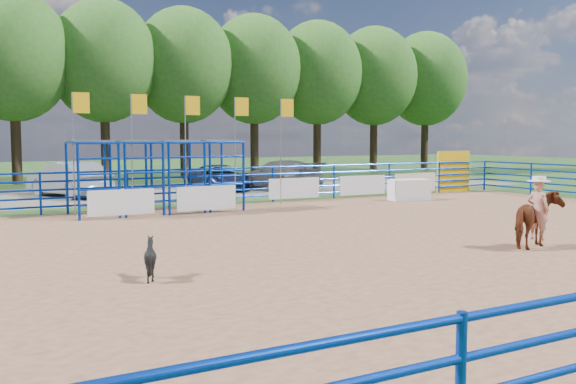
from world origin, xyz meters
The scene contains 12 objects.
ground centered at (0.00, 0.00, 0.00)m, with size 120.00×120.00×0.00m, color #2D4E1F.
arena_dirt centered at (0.00, 0.00, 0.01)m, with size 30.00×20.00×0.02m, color #95684A.
gravel_strip centered at (0.00, 17.00, 0.01)m, with size 40.00×10.00×0.01m, color #66645A.
announcer_table centered at (8.36, 7.81, 0.46)m, with size 1.66×0.78×0.89m, color white.
horse_and_rider centered at (3.52, -2.77, 0.87)m, with size 1.79×1.22×2.46m.
calf centered at (-5.66, -1.50, 0.41)m, with size 0.63×0.71×0.79m, color black.
car_b centered at (-3.89, 16.51, 0.79)m, with size 1.66×4.75×1.56m, color gray.
car_c centered at (3.43, 16.56, 0.64)m, with size 2.10×4.56×1.27m, color #151A36.
car_d centered at (6.37, 15.55, 0.75)m, with size 2.08×5.12×1.49m, color #4E4E50.
perimeter_fence centered at (0.00, 0.00, 0.75)m, with size 30.10×20.10×1.50m.
chute_assembly centered at (-1.90, 8.84, 1.26)m, with size 19.32×2.41×4.20m.
treeline centered at (0.00, 26.00, 7.53)m, with size 56.40×6.40×11.24m.
Camera 1 is at (-9.20, -13.25, 2.73)m, focal length 40.00 mm.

